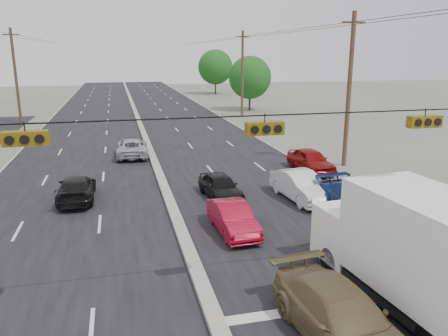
# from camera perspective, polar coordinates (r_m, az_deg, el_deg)

# --- Properties ---
(ground) EXTENTS (200.00, 200.00, 0.00)m
(ground) POSITION_cam_1_polar(r_m,az_deg,el_deg) (13.52, -1.60, -18.50)
(ground) COLOR #606356
(ground) RESTS_ON ground
(road_surface) EXTENTS (20.00, 160.00, 0.02)m
(road_surface) POSITION_cam_1_polar(r_m,az_deg,el_deg) (41.79, -10.44, 4.28)
(road_surface) COLOR black
(road_surface) RESTS_ON ground
(center_median) EXTENTS (0.50, 160.00, 0.20)m
(center_median) POSITION_cam_1_polar(r_m,az_deg,el_deg) (41.77, -10.44, 4.42)
(center_median) COLOR gray
(center_median) RESTS_ON ground
(utility_pole_left_c) EXTENTS (1.60, 0.30, 10.00)m
(utility_pole_left_c) POSITION_cam_1_polar(r_m,az_deg,el_deg) (52.11, -25.56, 10.80)
(utility_pole_left_c) COLOR #422D1E
(utility_pole_left_c) RESTS_ON ground
(utility_pole_right_b) EXTENTS (1.60, 0.30, 10.00)m
(utility_pole_right_b) POSITION_cam_1_polar(r_m,az_deg,el_deg) (30.09, 16.02, 9.79)
(utility_pole_right_b) COLOR #422D1E
(utility_pole_right_b) RESTS_ON ground
(utility_pole_right_c) EXTENTS (1.60, 0.30, 10.00)m
(utility_pole_right_c) POSITION_cam_1_polar(r_m,az_deg,el_deg) (53.23, 2.41, 12.25)
(utility_pole_right_c) COLOR #422D1E
(utility_pole_right_c) RESTS_ON ground
(traffic_signals) EXTENTS (25.00, 0.30, 0.54)m
(traffic_signals) POSITION_cam_1_polar(r_m,az_deg,el_deg) (11.84, 4.87, 5.38)
(traffic_signals) COLOR black
(traffic_signals) RESTS_ON ground
(tree_right_mid) EXTENTS (5.60, 5.60, 7.14)m
(tree_right_mid) POSITION_cam_1_polar(r_m,az_deg,el_deg) (58.77, 3.41, 11.72)
(tree_right_mid) COLOR #382619
(tree_right_mid) RESTS_ON ground
(tree_right_far) EXTENTS (6.40, 6.40, 8.16)m
(tree_right_far) POSITION_cam_1_polar(r_m,az_deg,el_deg) (83.15, -1.13, 13.05)
(tree_right_far) COLOR #382619
(tree_right_far) RESTS_ON ground
(box_truck) EXTENTS (3.14, 7.33, 3.62)m
(box_truck) POSITION_cam_1_polar(r_m,az_deg,el_deg) (14.16, 23.41, -9.63)
(box_truck) COLOR black
(box_truck) RESTS_ON ground
(tan_sedan) EXTENTS (2.58, 5.23, 1.46)m
(tan_sedan) POSITION_cam_1_polar(r_m,az_deg,el_deg) (12.40, 15.05, -18.40)
(tan_sedan) COLOR brown
(tan_sedan) RESTS_ON ground
(red_sedan) EXTENTS (1.53, 3.93, 1.27)m
(red_sedan) POSITION_cam_1_polar(r_m,az_deg,el_deg) (18.62, 1.14, -6.58)
(red_sedan) COLOR maroon
(red_sedan) RESTS_ON ground
(black_suv) EXTENTS (3.68, 6.64, 1.76)m
(black_suv) POSITION_cam_1_polar(r_m,az_deg,el_deg) (15.41, 25.99, -11.93)
(black_suv) COLOR black
(black_suv) RESTS_ON ground
(queue_car_a) EXTENTS (1.98, 3.96, 1.30)m
(queue_car_a) POSITION_cam_1_polar(r_m,az_deg,el_deg) (22.89, -0.45, -2.43)
(queue_car_a) COLOR black
(queue_car_a) RESTS_ON ground
(queue_car_b) EXTENTS (1.99, 4.59, 1.47)m
(queue_car_b) POSITION_cam_1_polar(r_m,az_deg,el_deg) (23.00, 10.00, -2.36)
(queue_car_b) COLOR silver
(queue_car_b) RESTS_ON ground
(queue_car_d) EXTENTS (2.77, 5.61, 1.57)m
(queue_car_d) POSITION_cam_1_polar(r_m,az_deg,el_deg) (20.91, 17.73, -4.46)
(queue_car_d) COLOR navy
(queue_car_d) RESTS_ON ground
(queue_car_e) EXTENTS (2.01, 4.39, 1.46)m
(queue_car_e) POSITION_cam_1_polar(r_m,az_deg,el_deg) (28.60, 11.29, 0.94)
(queue_car_e) COLOR maroon
(queue_car_e) RESTS_ON ground
(oncoming_near) EXTENTS (1.81, 4.41, 1.28)m
(oncoming_near) POSITION_cam_1_polar(r_m,az_deg,el_deg) (23.85, -18.70, -2.55)
(oncoming_near) COLOR black
(oncoming_near) RESTS_ON ground
(oncoming_far) EXTENTS (2.41, 4.88, 1.33)m
(oncoming_far) POSITION_cam_1_polar(r_m,az_deg,el_deg) (32.95, -11.91, 2.61)
(oncoming_far) COLOR #A8AAAF
(oncoming_far) RESTS_ON ground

